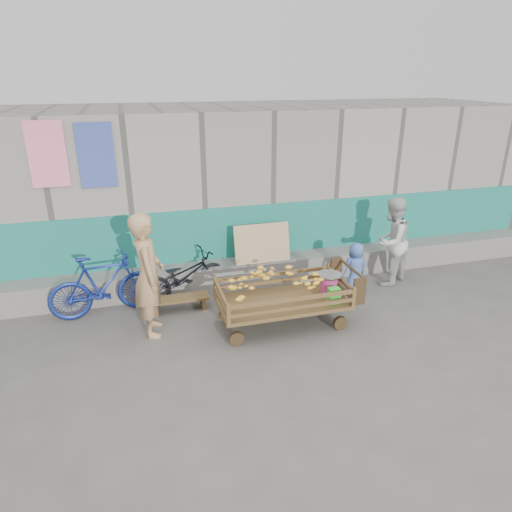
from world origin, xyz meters
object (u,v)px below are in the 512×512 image
object	(u,v)px
woman	(391,241)
bicycle_dark	(184,276)
banana_cart	(281,290)
vendor_man	(148,275)
child	(355,269)
bicycle_blue	(104,285)
bench	(179,301)

from	to	relation	value
woman	bicycle_dark	xyz separation A→B (m)	(-3.66, 0.36, -0.39)
banana_cart	vendor_man	distance (m)	1.93
child	vendor_man	bearing A→B (deg)	-2.20
vendor_man	bicycle_dark	distance (m)	1.23
bicycle_blue	child	bearing A→B (deg)	-102.69
banana_cart	vendor_man	world-z (taller)	vendor_man
vendor_man	woman	distance (m)	4.30
bench	vendor_man	world-z (taller)	vendor_man
vendor_man	woman	bearing A→B (deg)	-80.69
bench	bicycle_dark	distance (m)	0.49
banana_cart	bicycle_blue	bearing A→B (deg)	156.62
bicycle_dark	woman	bearing A→B (deg)	-115.65
bicycle_dark	bicycle_blue	xyz separation A→B (m)	(-1.27, -0.20, 0.10)
bench	child	xyz separation A→B (m)	(3.00, -0.19, 0.29)
child	bicycle_dark	size ratio (longest dim) A/B	0.60
child	bicycle_dark	xyz separation A→B (m)	(-2.87, 0.60, -0.06)
child	bicycle_blue	bearing A→B (deg)	-13.53
woman	child	distance (m)	0.90
bench	bicycle_dark	xyz separation A→B (m)	(0.14, 0.41, 0.24)
banana_cart	child	bearing A→B (deg)	23.70
banana_cart	vendor_man	bearing A→B (deg)	169.49
bicycle_dark	banana_cart	bearing A→B (deg)	-155.55
banana_cart	bicycle_dark	world-z (taller)	banana_cart
woman	child	xyz separation A→B (m)	(-0.80, -0.24, -0.34)
banana_cart	vendor_man	xyz separation A→B (m)	(-1.87, 0.35, 0.31)
vendor_man	bicycle_blue	world-z (taller)	vendor_man
bench	child	size ratio (longest dim) A/B	1.02
banana_cart	child	distance (m)	1.74
child	bicycle_blue	size ratio (longest dim) A/B	0.55
child	bicycle_dark	world-z (taller)	child
banana_cart	bicycle_blue	distance (m)	2.77
banana_cart	bench	xyz separation A→B (m)	(-1.41, 0.89, -0.43)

